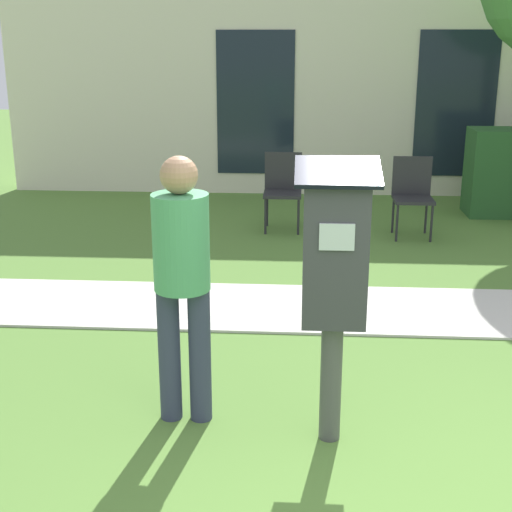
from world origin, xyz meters
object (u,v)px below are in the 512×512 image
parking_meter (335,268)px  person_standing (182,271)px  outdoor_chair_left (283,185)px  outdoor_chair_middle (412,190)px

parking_meter → person_standing: parking_meter is taller
outdoor_chair_left → outdoor_chair_middle: size_ratio=1.00×
person_standing → outdoor_chair_middle: (1.92, 4.29, -0.40)m
person_standing → outdoor_chair_left: size_ratio=1.76×
person_standing → outdoor_chair_middle: bearing=100.8°
outdoor_chair_left → outdoor_chair_middle: 1.50m
parking_meter → outdoor_chair_middle: (1.07, 4.46, -0.49)m
person_standing → outdoor_chair_left: (0.44, 4.51, -0.40)m
outdoor_chair_middle → parking_meter: bearing=-100.9°
outdoor_chair_left → outdoor_chair_middle: (1.48, -0.21, 0.00)m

